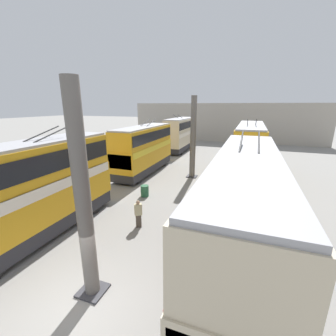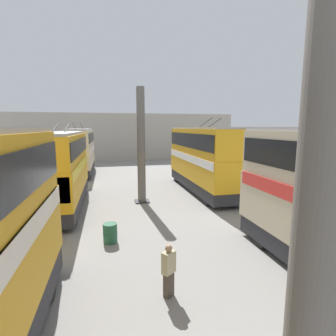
# 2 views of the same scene
# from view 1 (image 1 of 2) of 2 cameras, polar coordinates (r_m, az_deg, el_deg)

# --- Properties ---
(ground_plane) EXTENTS (240.00, 240.00, 0.00)m
(ground_plane) POSITION_cam_1_polar(r_m,az_deg,el_deg) (9.91, -20.94, -29.51)
(ground_plane) COLOR gray
(depot_back_wall) EXTENTS (0.50, 36.00, 7.24)m
(depot_back_wall) POSITION_cam_1_polar(r_m,az_deg,el_deg) (44.72, 13.81, 11.07)
(depot_back_wall) COLOR #A8A093
(depot_back_wall) RESTS_ON ground_plane
(support_column_near) EXTENTS (0.98, 0.98, 7.73)m
(support_column_near) POSITION_cam_1_polar(r_m,az_deg,el_deg) (8.19, -20.77, -7.90)
(support_column_near) COLOR #605B56
(support_column_near) RESTS_ON ground_plane
(support_column_far) EXTENTS (0.98, 0.98, 7.73)m
(support_column_far) POSITION_cam_1_polar(r_m,az_deg,el_deg) (21.68, 6.36, 7.28)
(support_column_far) COLOR #605B56
(support_column_far) RESTS_ON ground_plane
(bus_left_near) EXTENTS (11.37, 2.54, 5.73)m
(bus_left_near) POSITION_cam_1_polar(r_m,az_deg,el_deg) (9.51, 18.59, -9.91)
(bus_left_near) COLOR black
(bus_left_near) RESTS_ON ground_plane
(bus_left_far) EXTENTS (10.75, 2.54, 5.75)m
(bus_left_far) POSITION_cam_1_polar(r_m,az_deg,el_deg) (23.14, 19.95, 4.90)
(bus_left_far) COLOR black
(bus_left_far) RESTS_ON ground_plane
(bus_right_near) EXTENTS (9.52, 2.54, 5.73)m
(bus_right_near) POSITION_cam_1_polar(r_m,az_deg,el_deg) (13.51, -30.72, -3.68)
(bus_right_near) COLOR black
(bus_right_near) RESTS_ON ground_plane
(bus_right_mid) EXTENTS (9.52, 2.54, 5.43)m
(bus_right_mid) POSITION_cam_1_polar(r_m,az_deg,el_deg) (23.39, -6.15, 5.41)
(bus_right_mid) COLOR black
(bus_right_mid) RESTS_ON ground_plane
(bus_right_far) EXTENTS (9.08, 2.54, 5.57)m
(bus_right_far) POSITION_cam_1_polar(r_m,az_deg,el_deg) (35.10, 3.12, 9.01)
(bus_right_far) COLOR black
(bus_right_far) RESTS_ON ground_plane
(person_aisle_midway) EXTENTS (0.44, 0.48, 1.66)m
(person_aisle_midway) POSITION_cam_1_polar(r_m,az_deg,el_deg) (13.28, -7.54, -11.31)
(person_aisle_midway) COLOR #473D33
(person_aisle_midway) RESTS_ON ground_plane
(person_by_left_row) EXTENTS (0.40, 0.48, 1.56)m
(person_by_left_row) POSITION_cam_1_polar(r_m,az_deg,el_deg) (11.01, 5.26, -17.76)
(person_by_left_row) COLOR #2D2D33
(person_by_left_row) RESTS_ON ground_plane
(oil_drum) EXTENTS (0.65, 0.65, 0.88)m
(oil_drum) POSITION_cam_1_polar(r_m,az_deg,el_deg) (17.64, -5.94, -5.81)
(oil_drum) COLOR #235638
(oil_drum) RESTS_ON ground_plane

